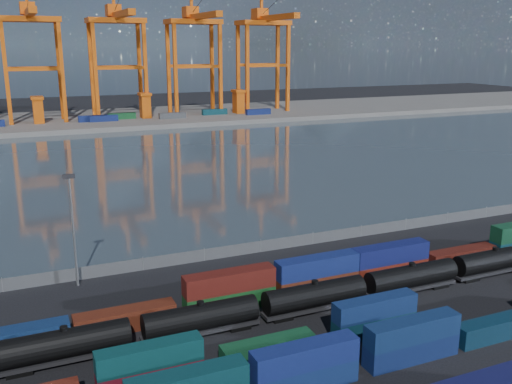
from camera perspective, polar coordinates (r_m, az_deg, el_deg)
name	(u,v)px	position (r m, az deg, el deg)	size (l,w,h in m)	color
ground	(352,324)	(74.19, 9.55, -12.92)	(700.00, 700.00, 0.00)	black
harbor_water	(152,166)	(167.35, -10.33, 2.60)	(700.00, 700.00, 0.00)	#323F49
far_quay	(97,120)	(269.25, -15.62, 6.98)	(700.00, 70.00, 2.00)	#514F4C
container_row_south	(317,366)	(61.11, 6.16, -16.91)	(125.39, 2.32, 4.95)	#3A3C3F
container_row_mid	(270,345)	(65.52, 1.46, -15.02)	(127.90, 2.20, 4.70)	#444549
container_row_north	(404,262)	(89.26, 14.59, -6.82)	(141.14, 2.50, 5.33)	#0F104E
tanker_string	(365,287)	(79.46, 10.82, -9.27)	(122.98, 3.11, 4.45)	black
waterfront_fence	(261,246)	(96.35, 0.48, -5.46)	(160.12, 0.12, 2.20)	#595B5E
yard_light_mast	(73,225)	(84.63, -17.85, -3.13)	(1.60, 0.40, 16.60)	slate
gantry_cranes	(75,32)	(259.69, -17.67, 14.98)	(199.42, 46.89, 63.49)	#D6560F
quay_containers	(75,120)	(253.32, -17.64, 6.92)	(172.58, 10.99, 2.60)	navy
straddle_carriers	(93,107)	(258.30, -15.95, 8.19)	(140.00, 7.00, 11.10)	#D6560F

